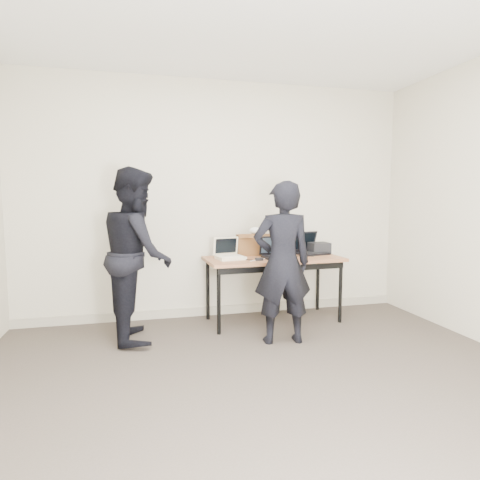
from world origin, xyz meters
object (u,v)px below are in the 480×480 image
object	(u,v)px
equipment_box	(319,248)
person_typist	(282,263)
leather_satchel	(253,244)
laptop_right	(309,249)
desk	(274,263)
person_observer	(137,254)
laptop_center	(275,253)
laptop_beige	(229,255)

from	to	relation	value
equipment_box	person_typist	distance (m)	1.13
leather_satchel	laptop_right	bearing A→B (deg)	0.19
desk	laptop_right	distance (m)	0.55
equipment_box	person_observer	xyz separation A→B (m)	(-2.09, -0.38, 0.05)
laptop_center	equipment_box	world-z (taller)	laptop_center
leather_satchel	equipment_box	world-z (taller)	leather_satchel
person_typist	equipment_box	bearing A→B (deg)	-128.20
desk	laptop_right	world-z (taller)	laptop_right
person_typist	desk	bearing A→B (deg)	-97.37
leather_satchel	equipment_box	bearing A→B (deg)	0.63
desk	person_observer	distance (m)	1.48
laptop_right	equipment_box	bearing A→B (deg)	-14.85
laptop_beige	person_typist	size ratio (longest dim) A/B	0.21
desk	leather_satchel	size ratio (longest dim) A/B	4.14
laptop_beige	laptop_right	xyz separation A→B (m)	(1.00, 0.17, 0.01)
laptop_center	person_observer	distance (m)	1.50
laptop_beige	laptop_center	distance (m)	0.52
laptop_right	equipment_box	xyz separation A→B (m)	(0.13, -0.00, 0.01)
laptop_right	laptop_beige	bearing A→B (deg)	174.82
equipment_box	leather_satchel	bearing A→B (deg)	177.48
laptop_beige	desk	bearing A→B (deg)	-12.87
laptop_beige	person_typist	distance (m)	0.76
laptop_beige	person_typist	bearing A→B (deg)	-70.98
desk	equipment_box	xyz separation A→B (m)	(0.63, 0.19, 0.12)
laptop_right	leather_satchel	distance (m)	0.68
leather_satchel	laptop_center	bearing A→B (deg)	-44.32
desk	leather_satchel	world-z (taller)	leather_satchel
desk	person_typist	xyz separation A→B (m)	(-0.13, -0.64, 0.11)
person_observer	leather_satchel	bearing A→B (deg)	-75.22
equipment_box	person_typist	world-z (taller)	person_typist
laptop_right	leather_satchel	bearing A→B (deg)	162.37
laptop_center	leather_satchel	size ratio (longest dim) A/B	0.86
desk	person_typist	world-z (taller)	person_typist
laptop_center	person_typist	world-z (taller)	person_typist
laptop_beige	leather_satchel	size ratio (longest dim) A/B	0.89
desk	laptop_right	xyz separation A→B (m)	(0.50, 0.19, 0.12)
laptop_right	person_observer	distance (m)	2.00
laptop_beige	leather_satchel	world-z (taller)	leather_satchel
laptop_right	person_typist	xyz separation A→B (m)	(-0.63, -0.83, -0.01)
laptop_right	desk	bearing A→B (deg)	-173.59
person_observer	laptop_right	bearing A→B (deg)	-82.26
laptop_beige	leather_satchel	distance (m)	0.39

